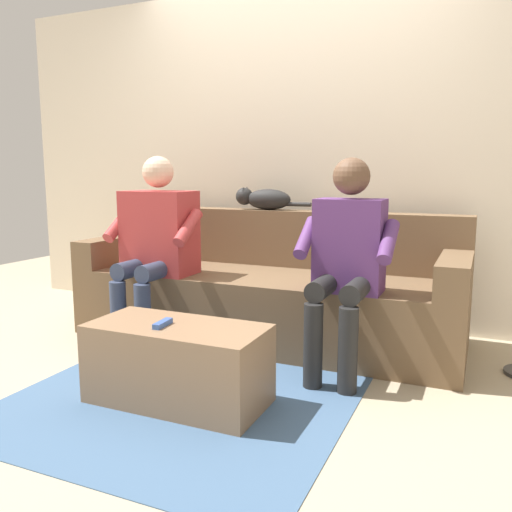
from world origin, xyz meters
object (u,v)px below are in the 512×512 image
Objects in this scene: coffee_table at (178,364)px; remote_blue at (163,324)px; cat_on_backrest at (264,199)px; couch at (268,293)px; person_right_seated at (156,238)px; person_left_seated at (346,254)px.

remote_blue is (0.05, 0.04, 0.20)m from coffee_table.
remote_blue is at bearing 94.11° from cat_on_backrest.
couch is at bearing -90.00° from coffee_table.
couch is at bearing 173.29° from remote_blue.
person_right_seated is (0.63, 0.38, 0.38)m from couch.
coffee_table is at bearing 90.00° from couch.
person_right_seated is at bearing -148.43° from remote_blue.
coffee_table is 1.06m from person_left_seated.
person_right_seated is at bearing 31.08° from couch.
person_left_seated is 1.05m from remote_blue.
person_left_seated reaches higher than coffee_table.
person_right_seated reaches higher than coffee_table.
coffee_table is 1.10m from person_right_seated.
person_left_seated is 8.82× the size of remote_blue.
remote_blue is at bearing 87.49° from couch.
coffee_table is at bearing 96.30° from cat_on_backrest.
cat_on_backrest is at bearing -61.16° from couch.
remote_blue is (0.68, 0.75, -0.27)m from person_left_seated.
person_right_seated is (1.26, -0.05, 0.02)m from person_left_seated.
cat_on_backrest is at bearing 179.91° from remote_blue.
person_right_seated is 0.85m from cat_on_backrest.
couch is at bearing -34.20° from person_left_seated.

